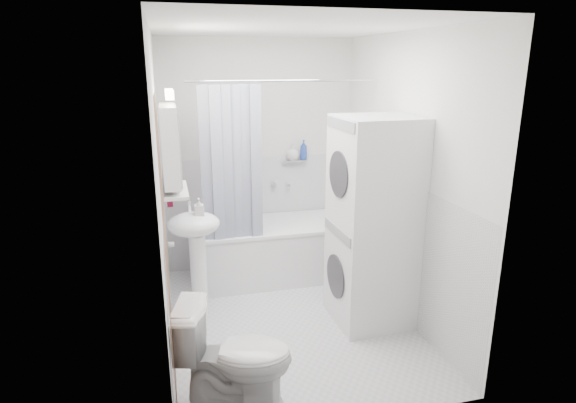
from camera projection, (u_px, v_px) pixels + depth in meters
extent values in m
plane|color=silver|center=(290.00, 320.00, 4.18)|extent=(2.60, 2.60, 0.00)
plane|color=silver|center=(259.00, 157.00, 5.05)|extent=(2.00, 0.00, 2.00)
plane|color=silver|center=(349.00, 243.00, 2.63)|extent=(2.00, 0.00, 2.00)
plane|color=silver|center=(161.00, 194.00, 3.61)|extent=(0.00, 2.60, 2.60)
plane|color=silver|center=(404.00, 179.00, 4.08)|extent=(0.00, 2.60, 2.60)
plane|color=white|center=(290.00, 27.00, 3.51)|extent=(2.60, 2.60, 0.00)
plane|color=white|center=(260.00, 212.00, 5.21)|extent=(1.98, 0.00, 1.98)
plane|color=white|center=(168.00, 268.00, 3.78)|extent=(0.00, 2.58, 2.58)
plane|color=white|center=(398.00, 245.00, 4.24)|extent=(0.00, 2.58, 2.58)
plane|color=brown|center=(167.00, 264.00, 2.85)|extent=(0.00, 2.00, 2.00)
cylinder|color=silver|center=(171.00, 244.00, 3.16)|extent=(0.04, 0.04, 0.04)
cube|color=white|center=(277.00, 251.00, 4.98)|extent=(1.50, 0.70, 0.55)
cube|color=white|center=(276.00, 225.00, 4.90)|extent=(1.52, 0.72, 0.03)
cube|color=silver|center=(276.00, 235.00, 4.93)|extent=(1.32, 0.52, 0.20)
cylinder|color=silver|center=(287.00, 184.00, 5.16)|extent=(0.04, 0.12, 0.04)
cylinder|color=silver|center=(283.00, 81.00, 4.22)|extent=(1.70, 0.02, 0.02)
cube|color=#142046|center=(207.00, 168.00, 4.27)|extent=(0.10, 0.02, 1.45)
cube|color=#142046|center=(217.00, 168.00, 4.29)|extent=(0.10, 0.02, 1.45)
cube|color=#142046|center=(227.00, 167.00, 4.31)|extent=(0.10, 0.02, 1.45)
cube|color=#142046|center=(237.00, 167.00, 4.33)|extent=(0.10, 0.02, 1.45)
cube|color=#142046|center=(247.00, 166.00, 4.35)|extent=(0.10, 0.02, 1.45)
cube|color=#142046|center=(257.00, 166.00, 4.37)|extent=(0.10, 0.02, 1.45)
ellipsoid|color=white|center=(194.00, 224.00, 4.03)|extent=(0.44, 0.37, 0.20)
cylinder|color=white|center=(199.00, 276.00, 4.16)|extent=(0.14, 0.14, 0.75)
cylinder|color=silver|center=(189.00, 206.00, 4.12)|extent=(0.03, 0.03, 0.14)
cylinder|color=silver|center=(189.00, 201.00, 4.06)|extent=(0.02, 0.10, 0.02)
cube|color=white|center=(170.00, 146.00, 3.62)|extent=(0.12, 0.50, 0.60)
cube|color=white|center=(179.00, 145.00, 3.64)|extent=(0.01, 0.47, 0.57)
cube|color=#FFEABF|center=(169.00, 94.00, 3.52)|extent=(0.06, 0.45, 0.06)
cube|color=silver|center=(176.00, 190.00, 3.73)|extent=(0.18, 0.54, 0.02)
cube|color=silver|center=(292.00, 161.00, 5.09)|extent=(0.22, 0.06, 0.02)
cube|color=maroon|center=(167.00, 160.00, 4.23)|extent=(0.05, 0.33, 0.77)
cube|color=maroon|center=(168.00, 119.00, 4.14)|extent=(0.03, 0.29, 0.08)
cylinder|color=silver|center=(163.00, 115.00, 4.12)|extent=(0.02, 0.04, 0.02)
cube|color=white|center=(371.00, 271.00, 4.10)|extent=(0.64, 0.64, 0.88)
cylinder|color=#2D2D33|center=(336.00, 276.00, 4.03)|extent=(0.03, 0.37, 0.37)
cube|color=gray|center=(337.00, 232.00, 3.92)|extent=(0.03, 0.56, 0.08)
cube|color=white|center=(376.00, 171.00, 3.86)|extent=(0.64, 0.64, 0.88)
cylinder|color=#2D2D33|center=(339.00, 174.00, 3.79)|extent=(0.03, 0.37, 0.37)
cube|color=gray|center=(340.00, 124.00, 3.68)|extent=(0.03, 0.56, 0.08)
imported|color=white|center=(235.00, 357.00, 3.04)|extent=(0.81, 0.58, 0.72)
imported|color=gray|center=(199.00, 214.00, 3.98)|extent=(0.08, 0.17, 0.08)
imported|color=gray|center=(176.00, 189.00, 3.57)|extent=(0.07, 0.18, 0.07)
imported|color=gray|center=(175.00, 179.00, 3.82)|extent=(0.10, 0.09, 0.10)
imported|color=gray|center=(293.00, 154.00, 5.07)|extent=(0.13, 0.17, 0.13)
imported|color=#264098|center=(303.00, 156.00, 5.11)|extent=(0.08, 0.21, 0.08)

